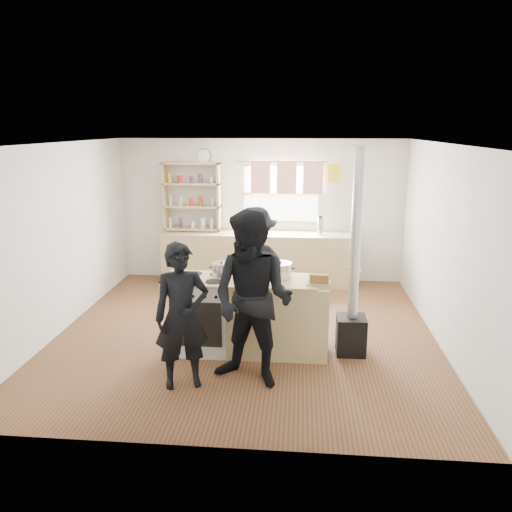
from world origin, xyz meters
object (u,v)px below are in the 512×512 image
thermos (320,226)px  stockpot_stove (222,269)px  cooking_island (253,315)px  person_near_right (253,300)px  roast_tray (255,276)px  bread_board (319,280)px  flue_heater (353,302)px  stockpot_counter (280,270)px  person_near_left (182,316)px  person_far (255,267)px  skillet_greens (187,278)px

thermos → stockpot_stove: size_ratio=1.28×
cooking_island → person_near_right: bearing=-84.5°
thermos → roast_tray: bearing=-107.8°
bread_board → cooking_island: bearing=171.1°
flue_heater → stockpot_stove: bearing=178.4°
flue_heater → cooking_island: bearing=-177.6°
cooking_island → stockpot_counter: bearing=13.6°
person_near_left → person_near_right: bearing=-9.5°
thermos → flue_heater: bearing=-83.6°
roast_tray → flue_heater: size_ratio=0.16×
stockpot_counter → flue_heater: size_ratio=0.11×
roast_tray → person_near_left: 1.17m
roast_tray → person_near_right: (0.05, -0.81, -0.02)m
thermos → stockpot_counter: 2.75m
bread_board → person_far: size_ratio=0.18×
roast_tray → bread_board: bearing=-11.6°
skillet_greens → person_far: bearing=53.7°
thermos → bread_board: thermos is taller
thermos → bread_board: bearing=-92.2°
roast_tray → person_near_left: bearing=-125.8°
roast_tray → flue_heater: (1.18, 0.02, -0.31)m
stockpot_counter → person_near_left: 1.41m
person_near_right → person_far: person_near_right is taller
cooking_island → flue_heater: (1.20, 0.05, 0.19)m
roast_tray → person_far: size_ratio=0.24×
flue_heater → person_near_right: bearing=-143.6°
roast_tray → person_near_left: (-0.67, -0.94, -0.18)m
stockpot_counter → bread_board: 0.50m
skillet_greens → stockpot_counter: size_ratio=1.50×
person_near_left → person_far: size_ratio=0.94×
bread_board → person_near_left: bearing=-151.6°
cooking_island → person_near_left: (-0.65, -0.90, 0.32)m
stockpot_counter → person_near_right: (-0.25, -0.86, -0.08)m
stockpot_stove → thermos: bearing=64.3°
cooking_island → stockpot_stove: size_ratio=8.45×
thermos → cooking_island: bearing=-107.9°
stockpot_stove → cooking_island: bearing=-13.6°
roast_tray → bread_board: bread_board is taller
skillet_greens → person_near_left: bearing=-81.2°
roast_tray → person_far: bearing=95.1°
thermos → person_far: person_far is taller
thermos → stockpot_stove: thermos is taller
cooking_island → person_far: size_ratio=1.18×
stockpot_stove → person_near_left: bearing=-104.9°
stockpot_stove → stockpot_counter: (0.71, -0.02, 0.01)m
cooking_island → flue_heater: size_ratio=0.79×
bread_board → flue_heater: bearing=22.6°
roast_tray → cooking_island: bearing=-119.7°
person_far → person_near_right: bearing=78.9°
cooking_island → stockpot_stove: (-0.39, 0.09, 0.55)m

